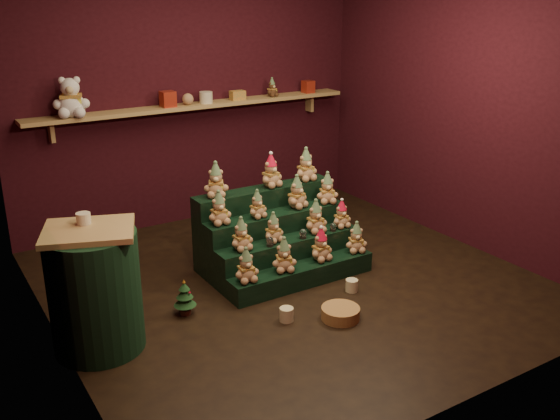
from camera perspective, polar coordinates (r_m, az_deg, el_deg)
ground at (r=5.59m, az=1.12°, el=-6.64°), size 4.00×4.00×0.00m
back_wall at (r=6.91m, az=-8.27°, el=10.48°), size 4.00×0.10×2.80m
front_wall at (r=3.65m, az=19.11°, el=1.39°), size 4.00×0.10×2.80m
left_wall at (r=4.39m, az=-21.87°, el=4.02°), size 0.10×4.00×2.80m
right_wall at (r=6.46m, az=16.84°, el=9.23°), size 0.10×4.00×2.80m
back_shelf at (r=6.77m, az=-7.60°, el=9.41°), size 3.60×0.26×0.24m
riser_tier_front at (r=5.53m, az=2.06°, el=-5.95°), size 1.40×0.22×0.18m
riser_tier_midfront at (r=5.66m, az=0.83°, el=-4.31°), size 1.40×0.22×0.36m
riser_tier_midback at (r=5.79m, az=-0.35°, el=-2.75°), size 1.40×0.22×0.54m
riser_tier_back at (r=5.93m, az=-1.46°, el=-1.26°), size 1.40×0.22×0.72m
teddy_0 at (r=5.15m, az=-3.12°, el=-5.05°), size 0.22×0.20×0.29m
teddy_1 at (r=5.33m, az=0.37°, el=-4.11°), size 0.26×0.25×0.30m
teddy_2 at (r=5.55m, az=3.76°, el=-3.16°), size 0.23×0.21×0.30m
teddy_3 at (r=5.76m, az=6.98°, el=-2.49°), size 0.25×0.24×0.28m
teddy_4 at (r=5.31m, az=-3.58°, el=-2.20°), size 0.22×0.20×0.29m
teddy_5 at (r=5.47m, az=-0.62°, el=-1.61°), size 0.21×0.20×0.26m
teddy_6 at (r=5.69m, az=3.28°, el=-0.59°), size 0.22×0.20×0.30m
teddy_7 at (r=5.83m, az=5.64°, el=-0.36°), size 0.19×0.17×0.26m
teddy_8 at (r=5.40m, az=-5.61°, el=0.18°), size 0.21×0.19×0.29m
teddy_9 at (r=5.54m, az=-2.10°, el=0.54°), size 0.20×0.19×0.25m
teddy_10 at (r=5.78m, az=1.54°, el=1.67°), size 0.27×0.26×0.31m
teddy_11 at (r=5.93m, az=4.33°, el=2.02°), size 0.26×0.25×0.30m
teddy_12 at (r=5.55m, az=-5.88°, el=2.77°), size 0.29×0.27×0.31m
teddy_13 at (r=5.80m, az=-0.84°, el=3.61°), size 0.25×0.23×0.31m
teddy_14 at (r=6.00m, az=2.37°, el=4.17°), size 0.23×0.21×0.31m
snow_globe_a at (r=5.41m, az=-0.92°, el=-2.89°), size 0.07×0.07×0.09m
snow_globe_b at (r=5.58m, az=2.12°, el=-2.17°), size 0.07×0.07×0.09m
snow_globe_c at (r=5.76m, az=4.88°, el=-1.55°), size 0.06×0.06×0.08m
side_table at (r=4.63m, az=-16.56°, el=-7.03°), size 0.74×0.69×0.93m
table_ornament at (r=4.53m, az=-17.53°, el=-0.74°), size 0.10×0.10×0.08m
mini_christmas_tree at (r=5.07m, az=-8.71°, el=-7.90°), size 0.18×0.18×0.31m
mug_left at (r=4.97m, az=0.60°, el=-9.52°), size 0.11×0.11×0.11m
mug_right at (r=5.45m, az=6.57°, el=-6.87°), size 0.11×0.11×0.11m
wicker_basket at (r=5.02m, az=5.55°, el=-9.37°), size 0.39×0.39×0.10m
white_bear at (r=6.27m, az=-18.62°, el=10.21°), size 0.42×0.39×0.47m
brown_bear at (r=7.14m, az=-0.73°, el=11.15°), size 0.17×0.16×0.20m
gift_tin_red_a at (r=6.60m, az=-10.21°, el=9.95°), size 0.14×0.14×0.16m
gift_tin_cream at (r=6.77m, az=-6.78°, el=10.19°), size 0.14×0.14×0.12m
gift_tin_red_b at (r=7.42m, az=2.59°, el=11.20°), size 0.12×0.12×0.14m
shelf_plush_ball at (r=6.69m, az=-8.43°, el=10.00°), size 0.12×0.12×0.12m
scarf_gift_box at (r=6.94m, az=-3.90°, el=10.42°), size 0.16×0.10×0.10m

